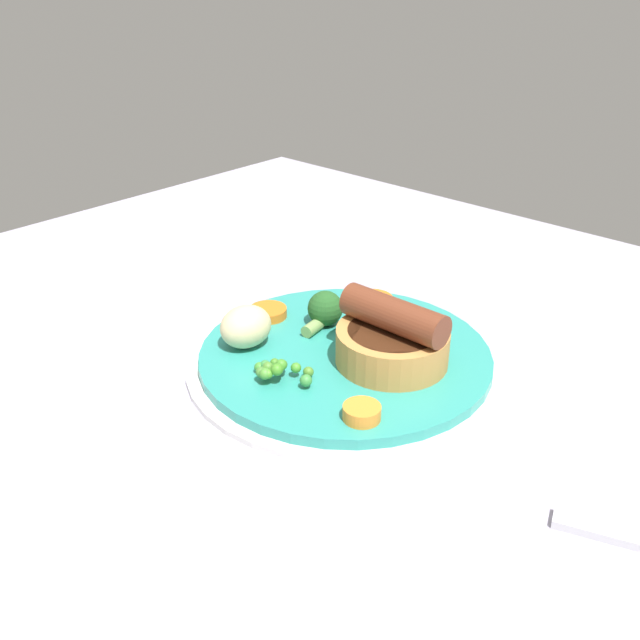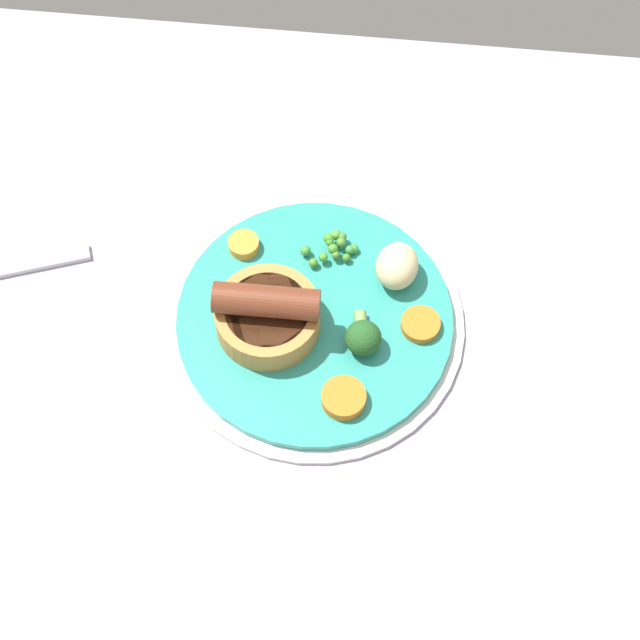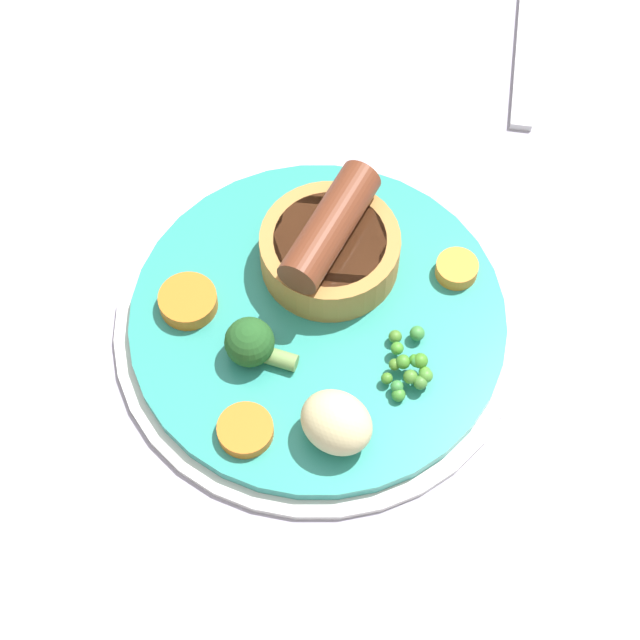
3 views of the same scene
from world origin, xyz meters
The scene contains 10 objects.
dining_table centered at (0.00, 0.00, 1.50)cm, with size 110.00×80.00×3.00cm, color #9E99AD.
dinner_plate centered at (2.02, 4.89, 3.57)cm, with size 27.12×27.12×1.40cm.
sausage_pudding centered at (-2.00, 3.66, 6.55)cm, with size 9.33×9.33×5.78cm.
pea_pile centered at (2.94, 11.95, 5.33)cm, with size 5.33×3.90×1.85cm.
broccoli_floret_near centered at (6.53, 2.57, 5.93)cm, with size 3.22×4.80×3.22cm.
potato_chunk_0 centered at (8.97, 9.89, 6.23)cm, with size 4.62×3.85×3.67cm, color beige.
carrot_slice_1 centered at (-5.29, 11.55, 4.94)cm, with size 2.84×2.84×1.08cm, color orange.
carrot_slice_3 centered at (11.51, 4.89, 4.84)cm, with size 3.51×3.51×0.88cm, color orange.
carrot_slice_5 centered at (5.36, -3.00, 4.99)cm, with size 3.87×3.87×1.18cm, color orange.
fork centered at (-28.35, 7.29, 3.30)cm, with size 18.00×1.60×0.60cm, color silver.
Camera 3 is at (32.67, 21.41, 65.54)cm, focal length 60.00 mm.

